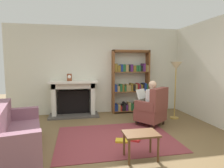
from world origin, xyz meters
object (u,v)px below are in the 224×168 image
object	(u,v)px
mantel_clock	(69,77)
floor_lamp	(176,71)
seated_reader	(149,101)
bookshelf	(131,83)
sofa_floral	(15,137)
fireplace	(74,97)
side_table	(141,137)
armchair_reading	(153,109)

from	to	relation	value
mantel_clock	floor_lamp	xyz separation A→B (m)	(2.94, -0.78, 0.20)
seated_reader	floor_lamp	bearing A→B (deg)	165.42
bookshelf	sofa_floral	xyz separation A→B (m)	(-2.77, -2.39, -0.62)
fireplace	floor_lamp	size ratio (longest dim) A/B	0.89
seated_reader	side_table	distance (m)	1.84
seated_reader	sofa_floral	distance (m)	3.08
mantel_clock	armchair_reading	world-z (taller)	mantel_clock
mantel_clock	bookshelf	bearing A→B (deg)	4.07
floor_lamp	fireplace	bearing A→B (deg)	162.66
sofa_floral	fireplace	bearing A→B (deg)	-34.16
mantel_clock	side_table	size ratio (longest dim) A/B	0.37
mantel_clock	seated_reader	size ratio (longest dim) A/B	0.18
armchair_reading	seated_reader	size ratio (longest dim) A/B	0.85
bookshelf	armchair_reading	bearing A→B (deg)	-83.29
bookshelf	fireplace	bearing A→B (deg)	-178.90
fireplace	sofa_floral	bearing A→B (deg)	-112.49
floor_lamp	bookshelf	bearing A→B (deg)	138.41
fireplace	side_table	size ratio (longest dim) A/B	2.57
fireplace	bookshelf	bearing A→B (deg)	1.10
armchair_reading	floor_lamp	world-z (taller)	floor_lamp
seated_reader	floor_lamp	distance (m)	1.25
armchair_reading	fireplace	bearing A→B (deg)	-71.07
fireplace	seated_reader	xyz separation A→B (m)	(1.89, -1.26, 0.06)
mantel_clock	seated_reader	xyz separation A→B (m)	(2.00, -1.16, -0.54)
bookshelf	armchair_reading	distance (m)	1.49
bookshelf	armchair_reading	world-z (taller)	bookshelf
side_table	floor_lamp	size ratio (longest dim) A/B	0.35
seated_reader	side_table	bearing A→B (deg)	27.61
fireplace	floor_lamp	xyz separation A→B (m)	(2.83, -0.88, 0.80)
fireplace	seated_reader	size ratio (longest dim) A/B	1.26
sofa_floral	floor_lamp	world-z (taller)	floor_lamp
seated_reader	mantel_clock	bearing A→B (deg)	-66.50
fireplace	armchair_reading	size ratio (longest dim) A/B	1.49
fireplace	side_table	world-z (taller)	fireplace
fireplace	floor_lamp	distance (m)	3.07
mantel_clock	floor_lamp	world-z (taller)	floor_lamp
bookshelf	armchair_reading	size ratio (longest dim) A/B	2.04
mantel_clock	floor_lamp	distance (m)	3.04
armchair_reading	seated_reader	distance (m)	0.23
mantel_clock	floor_lamp	size ratio (longest dim) A/B	0.13
armchair_reading	floor_lamp	distance (m)	1.36
bookshelf	side_table	world-z (taller)	bookshelf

